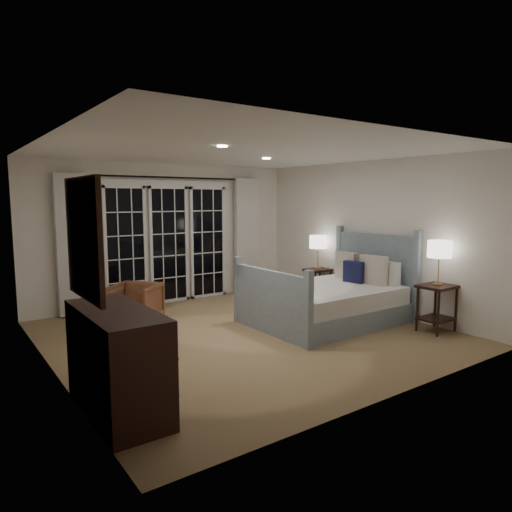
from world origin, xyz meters
TOP-DOWN VIEW (x-y plane):
  - floor at (0.00, 0.00)m, footprint 5.00×5.00m
  - ceiling at (0.00, 0.00)m, footprint 5.00×5.00m
  - wall_left at (-2.50, 0.00)m, footprint 0.02×5.00m
  - wall_right at (2.50, 0.00)m, footprint 0.02×5.00m
  - wall_back at (0.00, 2.50)m, footprint 5.00×0.02m
  - wall_front at (0.00, -2.50)m, footprint 5.00×0.02m
  - french_doors at (0.00, 2.46)m, footprint 2.50×0.04m
  - curtain_rod at (0.00, 2.40)m, footprint 3.50×0.03m
  - curtain_left at (-1.65, 2.38)m, footprint 0.55×0.10m
  - curtain_right at (1.65, 2.38)m, footprint 0.55×0.10m
  - downlight_a at (0.80, 0.60)m, footprint 0.12×0.12m
  - downlight_b at (-0.60, -0.40)m, footprint 0.12×0.12m
  - bed at (1.42, -0.20)m, footprint 2.23×1.60m
  - nightstand_left at (2.28, -1.47)m, footprint 0.52×0.41m
  - nightstand_right at (2.28, 0.98)m, footprint 0.45×0.36m
  - lamp_left at (2.28, -1.47)m, footprint 0.33×0.33m
  - lamp_right at (2.28, 0.98)m, footprint 0.32×0.32m
  - armchair at (-1.07, 1.38)m, footprint 0.94×0.94m
  - dresser at (-2.23, -1.29)m, footprint 0.55×1.30m
  - mirror at (-2.47, -1.29)m, footprint 0.05×0.85m

SIDE VIEW (x-z plane):
  - floor at x=0.00m, z-range 0.00..0.00m
  - armchair at x=-1.07m, z-range 0.00..0.62m
  - bed at x=1.42m, z-range -0.32..0.98m
  - nightstand_right at x=2.28m, z-range 0.09..0.68m
  - nightstand_left at x=2.28m, z-range 0.11..0.78m
  - dresser at x=-2.23m, z-range 0.00..0.92m
  - lamp_right at x=2.28m, z-range 0.78..1.39m
  - french_doors at x=0.00m, z-range -0.01..2.19m
  - curtain_left at x=-1.65m, z-range 0.02..2.27m
  - curtain_right at x=1.65m, z-range 0.02..2.27m
  - lamp_left at x=2.28m, z-range 0.86..1.49m
  - wall_left at x=-2.50m, z-range 0.00..2.50m
  - wall_right at x=2.50m, z-range 0.00..2.50m
  - wall_back at x=0.00m, z-range 0.00..2.50m
  - wall_front at x=0.00m, z-range 0.00..2.50m
  - mirror at x=-2.47m, z-range 1.05..2.05m
  - curtain_rod at x=0.00m, z-range 2.23..2.27m
  - downlight_a at x=0.80m, z-range 2.48..2.50m
  - downlight_b at x=-0.60m, z-range 2.48..2.50m
  - ceiling at x=0.00m, z-range 2.50..2.50m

